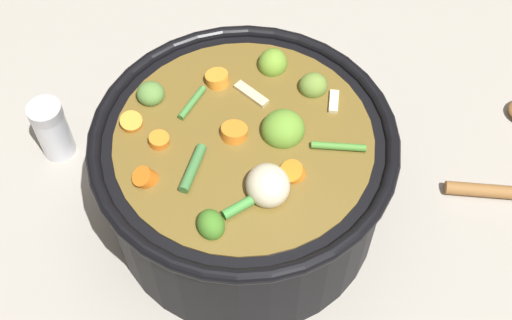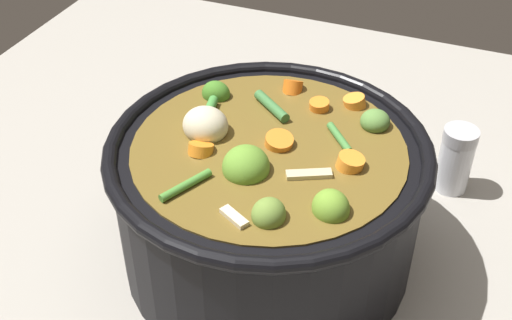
# 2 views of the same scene
# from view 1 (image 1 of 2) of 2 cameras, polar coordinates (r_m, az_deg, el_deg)

# --- Properties ---
(ground_plane) EXTENTS (1.10, 1.10, 0.00)m
(ground_plane) POSITION_cam_1_polar(r_m,az_deg,el_deg) (0.79, -0.90, -4.27)
(ground_plane) COLOR #9E998E
(cooking_pot) EXTENTS (0.32, 0.32, 0.17)m
(cooking_pot) POSITION_cam_1_polar(r_m,az_deg,el_deg) (0.73, -0.98, -1.16)
(cooking_pot) COLOR black
(cooking_pot) RESTS_ON ground_plane
(salt_shaker) EXTENTS (0.04, 0.04, 0.08)m
(salt_shaker) POSITION_cam_1_polar(r_m,az_deg,el_deg) (0.84, -16.92, 2.49)
(salt_shaker) COLOR silver
(salt_shaker) RESTS_ON ground_plane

